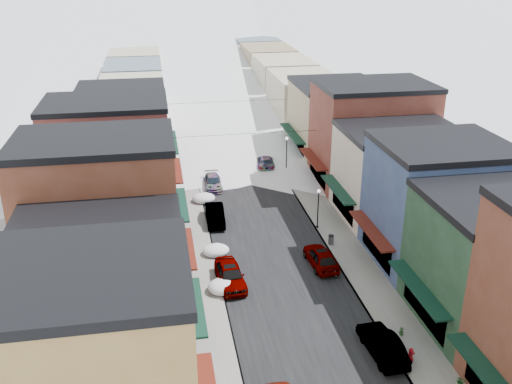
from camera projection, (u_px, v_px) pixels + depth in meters
name	position (u px, v px, depth m)	size (l,w,h in m)	color
road	(223.00, 136.00, 82.40)	(10.00, 160.00, 0.01)	black
sidewalk_left	(177.00, 138.00, 81.31)	(3.20, 160.00, 0.15)	gray
sidewalk_right	(268.00, 133.00, 83.43)	(3.20, 160.00, 0.15)	gray
curb_left	(188.00, 137.00, 81.56)	(0.10, 160.00, 0.15)	slate
curb_right	(257.00, 133.00, 83.19)	(0.10, 160.00, 0.15)	slate
bldg_l_yellow	(88.00, 373.00, 27.16)	(11.30, 8.70, 11.50)	tan
bldg_l_cream	(103.00, 294.00, 35.27)	(11.30, 8.20, 9.50)	beige
bldg_l_brick_near	(101.00, 218.00, 41.89)	(12.30, 8.20, 12.50)	brown
bldg_l_grayblue	(116.00, 195.00, 50.37)	(11.30, 9.20, 9.00)	gray
bldg_l_brick_far	(109.00, 153.00, 58.00)	(13.30, 9.20, 11.00)	maroon
bldg_l_tan	(124.00, 130.00, 67.44)	(11.30, 11.20, 10.00)	#8D725D
bldg_r_green	(497.00, 261.00, 39.07)	(11.30, 9.20, 9.50)	#1E3F28
bldg_r_blue	(437.00, 203.00, 47.06)	(11.30, 9.20, 10.50)	navy
bldg_r_cream	(398.00, 173.00, 55.60)	(12.30, 9.20, 9.00)	beige
bldg_r_brick_far	(371.00, 134.00, 63.39)	(13.30, 9.20, 11.50)	maroon
bldg_r_tan	(335.00, 119.00, 72.70)	(11.30, 11.20, 9.50)	tan
distant_blocks	(207.00, 77.00, 101.77)	(34.00, 55.00, 8.00)	gray
overhead_cables	(234.00, 116.00, 68.65)	(16.40, 15.04, 0.04)	black
car_silver_sedan	(230.00, 275.00, 44.89)	(2.03, 5.04, 1.72)	#9CA0A4
car_dark_hatch	(215.00, 215.00, 55.38)	(1.70, 4.88, 1.61)	black
car_silver_wagon	(213.00, 182.00, 63.72)	(1.88, 4.63, 1.34)	#A0A3A8
car_green_sedan	(382.00, 344.00, 36.99)	(1.71, 4.89, 1.61)	black
car_gray_suv	(321.00, 257.00, 47.62)	(1.96, 4.86, 1.66)	#96999E
car_black_sedan	(265.00, 162.00, 69.67)	(2.12, 5.22, 1.52)	black
car_lane_silver	(210.00, 133.00, 80.68)	(1.91, 4.75, 1.62)	#95989D
car_lane_white	(227.00, 126.00, 84.37)	(2.29, 4.97, 1.38)	silver
fire_hydrant	(411.00, 354.00, 36.41)	(0.52, 0.39, 0.88)	#A90912
trash_can	(331.00, 240.00, 51.01)	(0.51, 0.51, 0.87)	#545759
streetlamp_near	(318.00, 204.00, 53.43)	(0.32, 0.32, 3.90)	black
streetlamp_far	(287.00, 150.00, 67.05)	(0.37, 0.37, 4.41)	black
planter_near	(461.00, 382.00, 34.24)	(0.56, 0.48, 0.62)	#316D33
planter_far	(401.00, 331.00, 38.86)	(0.32, 0.32, 0.56)	#2B4C23
snow_pile_near	(225.00, 286.00, 44.02)	(2.58, 2.79, 1.09)	white
snow_pile_mid	(216.00, 250.00, 49.49)	(2.31, 2.62, 0.98)	white
snow_pile_far	(204.00, 198.00, 60.03)	(2.41, 2.69, 1.02)	white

